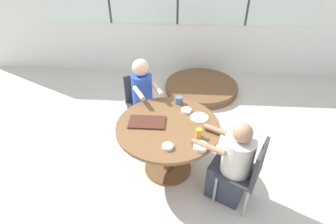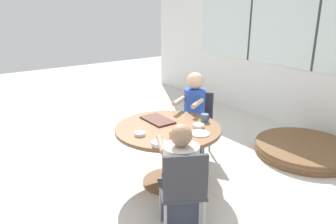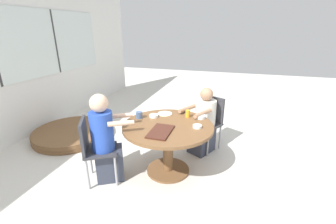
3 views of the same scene
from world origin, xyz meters
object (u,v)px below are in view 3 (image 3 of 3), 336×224
folded_table_stack (72,133)px  chair_for_woman_green_shirt (93,145)px  coffee_mug (139,115)px  person_woman_green_shirt (106,142)px  person_man_blue_shirt (203,124)px  chair_for_man_blue_shirt (210,118)px  juice_glass (188,114)px  bowl_cereal (200,117)px  bowl_white_shallow (197,126)px  bowl_fruit (154,116)px

folded_table_stack → chair_for_woman_green_shirt: bearing=-129.8°
folded_table_stack → coffee_mug: bearing=-104.1°
person_woman_green_shirt → folded_table_stack: size_ratio=0.87×
person_man_blue_shirt → folded_table_stack: person_man_blue_shirt is taller
chair_for_man_blue_shirt → juice_glass: size_ratio=8.14×
chair_for_woman_green_shirt → person_man_blue_shirt: (1.18, -1.23, -0.05)m
coffee_mug → juice_glass: juice_glass is taller
chair_for_woman_green_shirt → person_woman_green_shirt: size_ratio=0.74×
juice_glass → bowl_cereal: (0.02, -0.18, -0.03)m
coffee_mug → bowl_white_shallow: bearing=-96.0°
chair_for_man_blue_shirt → folded_table_stack: 2.54m
bowl_cereal → bowl_white_shallow: bearing=-177.1°
bowl_white_shallow → bowl_fruit: bearing=74.4°
chair_for_man_blue_shirt → bowl_fruit: 1.00m
person_man_blue_shirt → juice_glass: 0.51m
person_woman_green_shirt → bowl_fruit: bearing=115.0°
chair_for_woman_green_shirt → bowl_cereal: bearing=95.3°
chair_for_woman_green_shirt → bowl_cereal: 1.49m
chair_for_woman_green_shirt → coffee_mug: (0.58, -0.39, 0.24)m
bowl_cereal → bowl_fruit: bowl_cereal is taller
person_man_blue_shirt → bowl_fruit: size_ratio=8.36×
chair_for_woman_green_shirt → chair_for_man_blue_shirt: same height
bowl_cereal → bowl_fruit: (-0.15, 0.64, -0.00)m
juice_glass → folded_table_stack: bearing=85.8°
person_woman_green_shirt → person_man_blue_shirt: size_ratio=1.12×
bowl_fruit → chair_for_man_blue_shirt: bearing=-48.1°
bowl_cereal → folded_table_stack: 2.48m
chair_for_woman_green_shirt → bowl_cereal: size_ratio=5.84×
folded_table_stack → person_woman_green_shirt: bearing=-124.4°
bowl_fruit → chair_for_woman_green_shirt: bearing=139.7°
person_woman_green_shirt → bowl_cereal: (0.75, -1.08, 0.18)m
coffee_mug → bowl_white_shallow: size_ratio=0.84×
chair_for_woman_green_shirt → person_woman_green_shirt: bearing=90.0°
bowl_white_shallow → folded_table_stack: bowl_white_shallow is taller
chair_for_man_blue_shirt → person_man_blue_shirt: 0.18m
coffee_mug → juice_glass: 0.69m
person_man_blue_shirt → bowl_cereal: size_ratio=7.08×
bowl_cereal → chair_for_man_blue_shirt: bearing=-9.7°
chair_for_woman_green_shirt → coffee_mug: 0.74m
chair_for_man_blue_shirt → person_woman_green_shirt: (-1.26, 1.16, 0.03)m
chair_for_man_blue_shirt → person_man_blue_shirt: bearing=90.0°
coffee_mug → bowl_white_shallow: (-0.09, -0.84, -0.03)m
bowl_fruit → folded_table_stack: 1.89m
chair_for_man_blue_shirt → bowl_white_shallow: bearing=113.1°
chair_for_woman_green_shirt → coffee_mug: size_ratio=8.94×
chair_for_woman_green_shirt → chair_for_man_blue_shirt: (1.33, -1.31, 0.00)m
bowl_white_shallow → person_man_blue_shirt: bearing=0.9°
chair_for_man_blue_shirt → bowl_cereal: chair_for_man_blue_shirt is taller
juice_glass → coffee_mug: bearing=109.6°
chair_for_woman_green_shirt → bowl_cereal: chair_for_woman_green_shirt is taller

